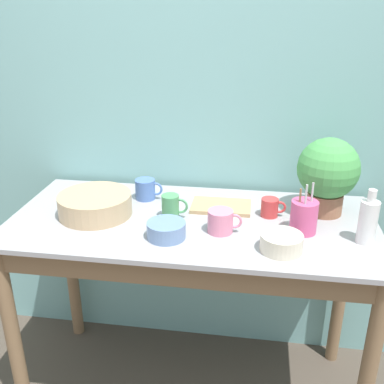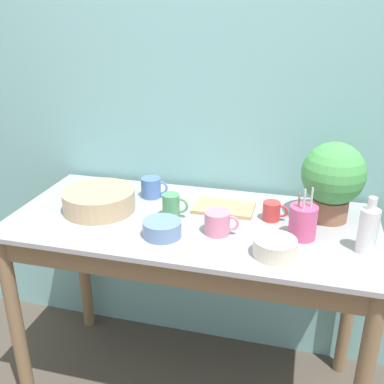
# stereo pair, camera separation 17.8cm
# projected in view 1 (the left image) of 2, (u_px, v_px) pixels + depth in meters

# --- Properties ---
(wall_back) EXTENTS (6.00, 0.05, 2.40)m
(wall_back) POSITION_uv_depth(u_px,v_px,m) (205.00, 123.00, 2.07)
(wall_back) COLOR #7AB2B2
(wall_back) RESTS_ON ground_plane
(counter_table) EXTENTS (1.48, 0.69, 0.90)m
(counter_table) POSITION_uv_depth(u_px,v_px,m) (191.00, 259.00, 1.87)
(counter_table) COLOR #846647
(counter_table) RESTS_ON ground_plane
(potted_plant) EXTENTS (0.25, 0.25, 0.32)m
(potted_plant) POSITION_uv_depth(u_px,v_px,m) (328.00, 172.00, 1.81)
(potted_plant) COLOR #8C5B42
(potted_plant) RESTS_ON counter_table
(bowl_wash_large) EXTENTS (0.30, 0.30, 0.09)m
(bowl_wash_large) POSITION_uv_depth(u_px,v_px,m) (95.00, 204.00, 1.85)
(bowl_wash_large) COLOR tan
(bowl_wash_large) RESTS_ON counter_table
(bottle_tall) EXTENTS (0.07, 0.07, 0.21)m
(bottle_tall) POSITION_uv_depth(u_px,v_px,m) (368.00, 221.00, 1.62)
(bottle_tall) COLOR white
(bottle_tall) RESTS_ON counter_table
(mug_green) EXTENTS (0.11, 0.07, 0.10)m
(mug_green) POSITION_uv_depth(u_px,v_px,m) (171.00, 207.00, 1.82)
(mug_green) COLOR #4C935B
(mug_green) RESTS_ON counter_table
(mug_red) EXTENTS (0.10, 0.07, 0.08)m
(mug_red) POSITION_uv_depth(u_px,v_px,m) (270.00, 207.00, 1.84)
(mug_red) COLOR #C63838
(mug_red) RESTS_ON counter_table
(mug_pink) EXTENTS (0.13, 0.10, 0.09)m
(mug_pink) POSITION_uv_depth(u_px,v_px,m) (221.00, 221.00, 1.71)
(mug_pink) COLOR pink
(mug_pink) RESTS_ON counter_table
(mug_blue) EXTENTS (0.12, 0.09, 0.09)m
(mug_blue) POSITION_uv_depth(u_px,v_px,m) (146.00, 189.00, 2.00)
(mug_blue) COLOR #4C70B7
(mug_blue) RESTS_ON counter_table
(bowl_small_cream) EXTENTS (0.15, 0.15, 0.06)m
(bowl_small_cream) POSITION_uv_depth(u_px,v_px,m) (281.00, 243.00, 1.58)
(bowl_small_cream) COLOR beige
(bowl_small_cream) RESTS_ON counter_table
(bowl_small_blue) EXTENTS (0.15, 0.15, 0.06)m
(bowl_small_blue) POSITION_uv_depth(u_px,v_px,m) (166.00, 230.00, 1.67)
(bowl_small_blue) COLOR #6684B2
(bowl_small_blue) RESTS_ON counter_table
(utensil_cup) EXTENTS (0.10, 0.10, 0.20)m
(utensil_cup) POSITION_uv_depth(u_px,v_px,m) (304.00, 217.00, 1.70)
(utensil_cup) COLOR #CC4C7F
(utensil_cup) RESTS_ON counter_table
(tray_board) EXTENTS (0.25, 0.16, 0.02)m
(tray_board) POSITION_uv_depth(u_px,v_px,m) (221.00, 206.00, 1.92)
(tray_board) COLOR tan
(tray_board) RESTS_ON counter_table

